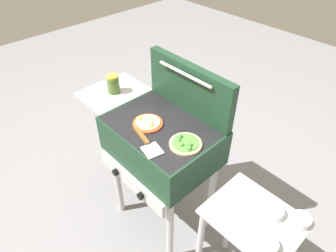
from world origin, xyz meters
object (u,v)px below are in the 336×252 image
object	(u,v)px
topping_bowl_middle	(300,221)
grill	(160,142)
topping_bowl_far	(267,245)
prep_table	(247,239)
topping_bowl_near	(273,212)
spatula	(145,141)
pizza_veggie	(185,143)
sauce_jar	(113,84)
pizza_cheese	(148,123)

from	to	relation	value
topping_bowl_middle	grill	bearing A→B (deg)	-171.37
grill	topping_bowl_far	bearing A→B (deg)	-6.72
prep_table	topping_bowl_far	size ratio (longest dim) A/B	7.66
topping_bowl_near	topping_bowl_far	world-z (taller)	same
topping_bowl_far	prep_table	bearing A→B (deg)	141.57
spatula	grill	bearing A→B (deg)	111.87
pizza_veggie	topping_bowl_near	xyz separation A→B (m)	(0.50, 0.09, -0.17)
topping_bowl_near	topping_bowl_middle	bearing A→B (deg)	25.41
pizza_veggie	spatula	bearing A→B (deg)	-138.79
prep_table	topping_bowl_near	size ratio (longest dim) A/B	7.80
pizza_veggie	topping_bowl_far	bearing A→B (deg)	-7.43
grill	topping_bowl_near	xyz separation A→B (m)	(0.73, 0.07, -0.01)
pizza_veggie	topping_bowl_near	size ratio (longest dim) A/B	1.88
prep_table	topping_bowl_middle	xyz separation A→B (m)	(0.16, 0.12, 0.22)
grill	topping_bowl_near	bearing A→B (deg)	5.85
grill	spatula	world-z (taller)	spatula
pizza_veggie	prep_table	distance (m)	0.60
prep_table	topping_bowl_near	world-z (taller)	topping_bowl_near
pizza_veggie	topping_bowl_middle	size ratio (longest dim) A/B	1.93
sauce_jar	spatula	bearing A→B (deg)	-17.56
pizza_veggie	topping_bowl_near	world-z (taller)	pizza_veggie
topping_bowl_near	spatula	bearing A→B (deg)	-160.66
topping_bowl_far	spatula	bearing A→B (deg)	-174.99
grill	topping_bowl_far	xyz separation A→B (m)	(0.80, -0.09, -0.01)
sauce_jar	topping_bowl_near	xyz separation A→B (m)	(1.18, 0.07, -0.22)
spatula	prep_table	xyz separation A→B (m)	(0.61, 0.16, -0.39)
grill	spatula	distance (m)	0.23
pizza_veggie	topping_bowl_far	world-z (taller)	pizza_veggie
topping_bowl_far	topping_bowl_middle	bearing A→B (deg)	79.70
topping_bowl_near	topping_bowl_far	distance (m)	0.18
spatula	topping_bowl_far	xyz separation A→B (m)	(0.73, 0.06, -0.17)
topping_bowl_far	topping_bowl_middle	size ratio (longest dim) A/B	1.05
sauce_jar	topping_bowl_middle	world-z (taller)	sauce_jar
pizza_cheese	spatula	size ratio (longest dim) A/B	0.65
grill	pizza_cheese	size ratio (longest dim) A/B	5.57
topping_bowl_far	grill	bearing A→B (deg)	173.28
pizza_cheese	spatula	xyz separation A→B (m)	(0.11, -0.10, -0.00)
pizza_veggie	sauce_jar	xyz separation A→B (m)	(-0.68, 0.02, 0.05)
pizza_veggie	sauce_jar	world-z (taller)	sauce_jar
topping_bowl_near	topping_bowl_middle	xyz separation A→B (m)	(0.11, 0.05, -0.00)
spatula	topping_bowl_middle	bearing A→B (deg)	20.24
topping_bowl_middle	spatula	bearing A→B (deg)	-159.76
prep_table	topping_bowl_middle	size ratio (longest dim) A/B	8.01
spatula	topping_bowl_near	xyz separation A→B (m)	(0.66, 0.23, -0.17)
topping_bowl_near	pizza_veggie	bearing A→B (deg)	-169.50
spatula	topping_bowl_middle	world-z (taller)	spatula
prep_table	spatula	bearing A→B (deg)	-165.06
pizza_veggie	pizza_cheese	bearing A→B (deg)	-172.50
grill	pizza_veggie	size ratio (longest dim) A/B	5.52
pizza_cheese	pizza_veggie	world-z (taller)	same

